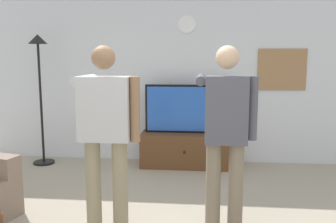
% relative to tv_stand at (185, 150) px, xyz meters
% --- Properties ---
extents(back_wall, '(6.40, 0.10, 2.70)m').
position_rel_tv_stand_xyz_m(back_wall, '(-0.18, 0.35, 1.09)').
color(back_wall, silver).
rests_on(back_wall, ground_plane).
extents(tv_stand, '(1.32, 0.50, 0.51)m').
position_rel_tv_stand_xyz_m(tv_stand, '(0.00, 0.00, 0.00)').
color(tv_stand, brown).
rests_on(tv_stand, ground_plane).
extents(television, '(1.22, 0.07, 0.73)m').
position_rel_tv_stand_xyz_m(television, '(-0.00, 0.05, 0.62)').
color(television, black).
rests_on(television, tv_stand).
extents(wall_clock, '(0.26, 0.03, 0.26)m').
position_rel_tv_stand_xyz_m(wall_clock, '(-0.00, 0.29, 1.88)').
color(wall_clock, white).
extents(framed_picture, '(0.72, 0.04, 0.62)m').
position_rel_tv_stand_xyz_m(framed_picture, '(1.43, 0.30, 1.20)').
color(framed_picture, '#997047').
extents(floor_lamp, '(0.32, 0.32, 1.98)m').
position_rel_tv_stand_xyz_m(floor_lamp, '(-2.20, -0.07, 1.16)').
color(floor_lamp, black).
rests_on(floor_lamp, ground_plane).
extents(person_standing_nearer_lamp, '(0.64, 0.78, 1.75)m').
position_rel_tv_stand_xyz_m(person_standing_nearer_lamp, '(-0.62, -2.19, 0.75)').
color(person_standing_nearer_lamp, gray).
rests_on(person_standing_nearer_lamp, ground_plane).
extents(person_standing_nearer_couch, '(0.56, 0.78, 1.75)m').
position_rel_tv_stand_xyz_m(person_standing_nearer_couch, '(0.47, -2.03, 0.73)').
color(person_standing_nearer_couch, '#7A6B56').
rests_on(person_standing_nearer_couch, ground_plane).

